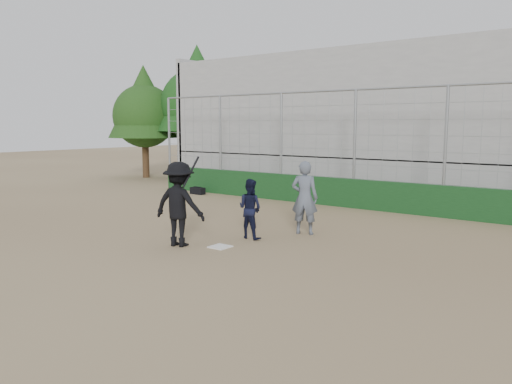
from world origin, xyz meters
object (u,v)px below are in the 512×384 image
Objects in this scene: batter_at_plate at (179,204)px; umpire at (304,201)px; catcher_crouched at (250,218)px; equipment_bag at (198,191)px.

batter_at_plate reaches higher than umpire.
batter_at_plate is 1.22× the size of umpire.
umpire is at bearing 57.02° from catcher_crouched.
catcher_crouched is at bearing -37.74° from equipment_bag.
umpire is 2.61× the size of equipment_bag.
catcher_crouched is 0.60× the size of umpire.
equipment_bag is at bearing 142.26° from catcher_crouched.
umpire is (1.69, 2.85, -0.13)m from batter_at_plate.
equipment_bag is at bearing -44.70° from umpire.
catcher_crouched reaches higher than equipment_bag.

